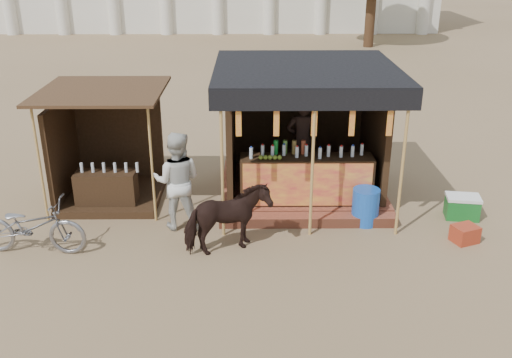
% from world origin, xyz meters
% --- Properties ---
extents(ground, '(120.00, 120.00, 0.00)m').
position_xyz_m(ground, '(0.00, 0.00, 0.00)').
color(ground, '#846B4C').
rests_on(ground, ground).
extents(main_stall, '(3.60, 3.61, 2.78)m').
position_xyz_m(main_stall, '(1.00, 3.36, 1.03)').
color(main_stall, '#974B31').
rests_on(main_stall, ground).
extents(secondary_stall, '(2.40, 2.40, 2.38)m').
position_xyz_m(secondary_stall, '(-3.17, 3.24, 0.85)').
color(secondary_stall, '#321F12').
rests_on(secondary_stall, ground).
extents(cow, '(1.62, 1.20, 1.24)m').
position_xyz_m(cow, '(-0.50, 0.93, 0.62)').
color(cow, black).
rests_on(cow, ground).
extents(motorbike, '(1.95, 0.79, 1.00)m').
position_xyz_m(motorbike, '(-3.89, 0.95, 0.50)').
color(motorbike, gray).
rests_on(motorbike, ground).
extents(bystander, '(0.96, 0.77, 1.88)m').
position_xyz_m(bystander, '(-1.46, 1.90, 0.94)').
color(bystander, silver).
rests_on(bystander, ground).
extents(blue_barrel, '(0.55, 0.55, 0.71)m').
position_xyz_m(blue_barrel, '(2.10, 2.00, 0.36)').
color(blue_barrel, '#184FB5').
rests_on(blue_barrel, ground).
extents(red_crate, '(0.53, 0.49, 0.31)m').
position_xyz_m(red_crate, '(3.78, 1.25, 0.16)').
color(red_crate, maroon).
rests_on(red_crate, ground).
extents(cooler, '(0.70, 0.53, 0.46)m').
position_xyz_m(cooler, '(4.05, 2.23, 0.23)').
color(cooler, '#166522').
rests_on(cooler, ground).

